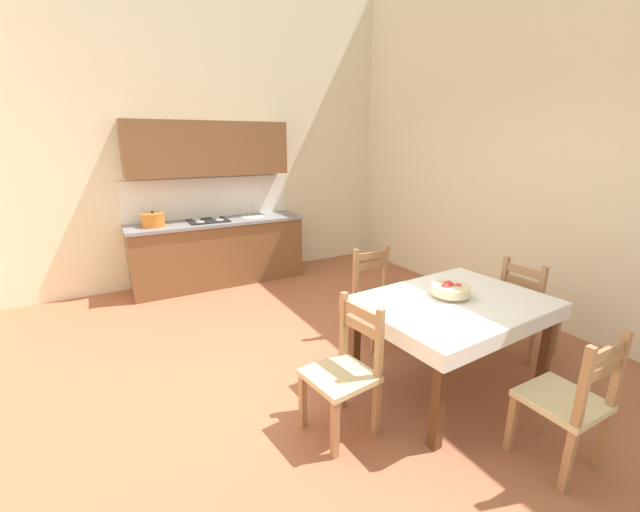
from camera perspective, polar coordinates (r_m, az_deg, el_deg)
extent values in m
cube|color=#A86042|center=(3.67, -2.67, -16.86)|extent=(6.14, 6.49, 0.10)
cube|color=beige|center=(5.93, -16.68, 16.82)|extent=(6.14, 0.12, 4.17)
cube|color=beige|center=(5.02, 28.53, 15.83)|extent=(0.12, 6.49, 4.17)
cube|color=brown|center=(5.78, -14.23, 0.40)|extent=(2.31, 0.60, 0.86)
cube|color=gray|center=(5.67, -14.51, 4.76)|extent=(2.34, 0.63, 0.04)
cube|color=white|center=(5.91, -15.49, 8.04)|extent=(2.31, 0.01, 0.55)
cube|color=brown|center=(5.70, -15.60, 14.58)|extent=(2.13, 0.34, 0.70)
cube|color=black|center=(5.65, -13.23, -4.01)|extent=(2.27, 0.02, 0.09)
cylinder|color=silver|center=(5.83, -9.60, 5.49)|extent=(0.34, 0.34, 0.02)
cylinder|color=silver|center=(5.94, -10.11, 6.79)|extent=(0.02, 0.02, 0.22)
cube|color=black|center=(5.65, -15.69, 4.89)|extent=(0.52, 0.42, 0.01)
cylinder|color=silver|center=(5.52, -16.76, 4.69)|extent=(0.11, 0.11, 0.01)
cylinder|color=silver|center=(5.58, -14.16, 5.00)|extent=(0.11, 0.11, 0.01)
cylinder|color=silver|center=(5.71, -17.21, 5.02)|extent=(0.11, 0.11, 0.01)
cylinder|color=silver|center=(5.77, -14.69, 5.32)|extent=(0.11, 0.11, 0.01)
cylinder|color=orange|center=(5.50, -22.72, 4.68)|extent=(0.28, 0.28, 0.15)
cylinder|color=orange|center=(5.49, -22.82, 5.55)|extent=(0.29, 0.29, 0.02)
sphere|color=black|center=(5.48, -22.85, 5.81)|extent=(0.04, 0.04, 0.04)
cube|color=#56331C|center=(3.31, 18.62, -6.21)|extent=(1.44, 1.08, 0.02)
cube|color=#56331C|center=(2.81, 16.57, -19.05)|extent=(0.07, 0.07, 0.73)
cube|color=#56331C|center=(3.75, 29.65, -11.18)|extent=(0.07, 0.07, 0.73)
cube|color=#56331C|center=(3.34, 4.97, -12.27)|extent=(0.07, 0.07, 0.73)
cube|color=#56331C|center=(4.16, 19.00, -7.18)|extent=(0.07, 0.07, 0.73)
cube|color=white|center=(3.31, 18.64, -6.00)|extent=(1.50, 1.14, 0.00)
cube|color=white|center=(3.06, 26.28, -9.95)|extent=(1.44, 0.09, 0.12)
cube|color=white|center=(3.65, 12.13, -4.41)|extent=(1.44, 0.09, 0.12)
cube|color=white|center=(2.84, 9.14, -10.41)|extent=(0.07, 1.06, 0.12)
cube|color=white|center=(3.89, 25.30, -4.38)|extent=(0.07, 1.06, 0.12)
cube|color=#D1BC89|center=(2.98, 31.26, -17.20)|extent=(0.42, 0.42, 0.04)
cube|color=#A3754C|center=(3.04, 25.67, -20.76)|extent=(0.04, 0.04, 0.41)
cube|color=#A3754C|center=(3.30, 29.53, -18.16)|extent=(0.04, 0.04, 0.41)
cube|color=#A3754C|center=(2.75, 32.74, -19.40)|extent=(0.04, 0.04, 0.93)
cube|color=#A3754C|center=(3.04, 36.16, -16.55)|extent=(0.04, 0.04, 0.93)
cube|color=#A3754C|center=(2.72, 35.83, -11.17)|extent=(0.32, 0.02, 0.07)
cube|color=#A3754C|center=(2.77, 35.47, -13.13)|extent=(0.32, 0.02, 0.07)
cube|color=#D1BC89|center=(2.81, 2.82, -16.69)|extent=(0.47, 0.47, 0.04)
cube|color=#A3754C|center=(2.74, 2.14, -23.53)|extent=(0.05, 0.05, 0.41)
cube|color=#A3754C|center=(2.97, -2.46, -19.94)|extent=(0.05, 0.05, 0.41)
cube|color=#A3754C|center=(2.78, 8.27, -16.37)|extent=(0.05, 0.05, 0.93)
cube|color=#A3754C|center=(3.01, 3.35, -13.51)|extent=(0.05, 0.05, 0.93)
cube|color=#A3754C|center=(2.71, 5.92, -8.03)|extent=(0.06, 0.32, 0.07)
cube|color=#A3754C|center=(2.76, 5.86, -10.03)|extent=(0.06, 0.32, 0.07)
cube|color=#D1BC89|center=(4.03, 8.55, -6.24)|extent=(0.44, 0.44, 0.04)
cube|color=#A3754C|center=(4.08, 11.98, -9.53)|extent=(0.05, 0.05, 0.41)
cube|color=#A3754C|center=(3.89, 7.70, -10.67)|extent=(0.05, 0.05, 0.41)
cube|color=#A3754C|center=(4.25, 9.22, -4.55)|extent=(0.05, 0.05, 0.93)
cube|color=#A3754C|center=(4.06, 5.03, -5.38)|extent=(0.05, 0.05, 0.93)
cube|color=#A3754C|center=(4.03, 7.36, 0.07)|extent=(0.32, 0.04, 0.07)
cube|color=#A3754C|center=(4.06, 7.31, -1.36)|extent=(0.32, 0.04, 0.07)
cube|color=#D1BC89|center=(4.24, 27.77, -6.84)|extent=(0.43, 0.43, 0.04)
cube|color=#A3754C|center=(4.55, 26.74, -8.24)|extent=(0.04, 0.04, 0.41)
cube|color=#A3754C|center=(4.39, 30.66, -9.68)|extent=(0.04, 0.04, 0.41)
cube|color=#A3754C|center=(4.17, 24.43, -6.23)|extent=(0.04, 0.04, 0.93)
cube|color=#A3754C|center=(4.00, 28.60, -7.76)|extent=(0.04, 0.04, 0.93)
cube|color=#A3754C|center=(3.96, 27.14, -1.92)|extent=(0.03, 0.32, 0.07)
cube|color=#A3754C|center=(3.99, 26.95, -3.36)|extent=(0.03, 0.32, 0.07)
cylinder|color=beige|center=(3.36, 18.10, -5.36)|extent=(0.17, 0.17, 0.02)
cylinder|color=beige|center=(3.34, 18.17, -4.61)|extent=(0.30, 0.30, 0.07)
sphere|color=red|center=(3.31, 17.47, -4.56)|extent=(0.09, 0.09, 0.09)
sphere|color=red|center=(3.37, 19.07, -4.42)|extent=(0.08, 0.08, 0.08)
sphere|color=red|center=(3.36, 17.82, -4.22)|extent=(0.10, 0.10, 0.10)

